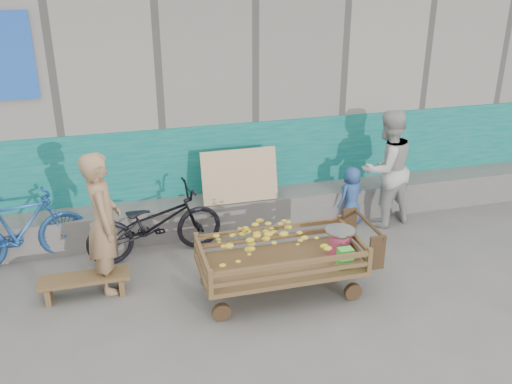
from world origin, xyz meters
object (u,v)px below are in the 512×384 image
object	(u,v)px
banana_cart	(278,250)
bicycle_dark	(155,223)
child	(352,196)
bicycle_blue	(21,229)
woman	(386,168)
vendor_man	(104,223)
bench	(85,282)

from	to	relation	value
banana_cart	bicycle_dark	xyz separation A→B (m)	(-1.19, 1.23, -0.11)
child	bicycle_blue	size ratio (longest dim) A/B	0.54
banana_cart	woman	size ratio (longest dim) A/B	1.19
vendor_man	child	xyz separation A→B (m)	(3.28, 0.79, -0.39)
bench	bicycle_blue	xyz separation A→B (m)	(-0.70, 0.91, 0.29)
vendor_man	bench	bearing A→B (deg)	112.43
woman	bicycle_dark	xyz separation A→B (m)	(-3.13, -0.10, -0.37)
banana_cart	bicycle_dark	bearing A→B (deg)	134.22
banana_cart	vendor_man	distance (m)	1.91
bench	bicycle_blue	world-z (taller)	bicycle_blue
bicycle_blue	child	bearing A→B (deg)	-101.26
bench	bicycle_dark	world-z (taller)	bicycle_dark
banana_cart	bicycle_blue	bearing A→B (deg)	152.56
bicycle_dark	child	bearing A→B (deg)	-93.60
child	banana_cart	bearing A→B (deg)	21.97
banana_cart	bench	xyz separation A→B (m)	(-2.05, 0.52, -0.38)
bench	vendor_man	bearing A→B (deg)	24.36
vendor_man	woman	xyz separation A→B (m)	(3.71, 0.69, 0.00)
bicycle_dark	bicycle_blue	size ratio (longest dim) A/B	1.09
bench	vendor_man	world-z (taller)	vendor_man
bicycle_dark	banana_cart	bearing A→B (deg)	-143.63
woman	bicycle_blue	bearing A→B (deg)	-14.90
bench	child	distance (m)	3.67
banana_cart	bench	distance (m)	2.14
vendor_man	bicycle_blue	distance (m)	1.29
child	bicycle_dark	bearing A→B (deg)	-17.35
woman	child	world-z (taller)	woman
vendor_man	bicycle_blue	xyz separation A→B (m)	(-0.97, 0.79, -0.34)
bench	child	xyz separation A→B (m)	(3.54, 0.91, 0.24)
child	bicycle_dark	world-z (taller)	bicycle_dark
child	vendor_man	bearing A→B (deg)	-8.08
woman	bicycle_dark	size ratio (longest dim) A/B	0.96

